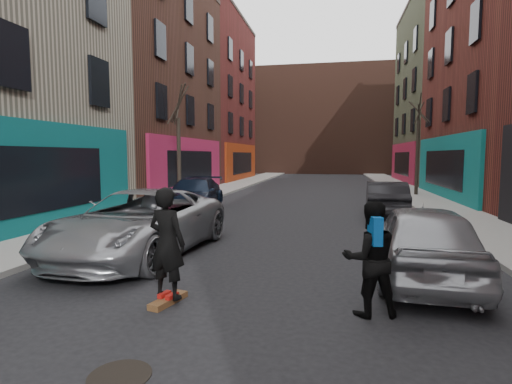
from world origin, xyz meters
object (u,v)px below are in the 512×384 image
at_px(tree_left_far, 179,136).
at_px(parked_right_far, 423,240).
at_px(tree_right_far, 418,136).
at_px(parked_right_end, 386,199).
at_px(pedestrian, 370,258).
at_px(parked_left_end, 194,194).
at_px(skateboard, 168,300).
at_px(parked_left_far, 140,223).
at_px(skateboarder, 167,243).
at_px(manhole, 120,376).

height_order(tree_left_far, parked_right_far, tree_left_far).
relative_size(tree_right_far, parked_right_end, 1.59).
bearing_deg(pedestrian, parked_left_end, -70.89).
relative_size(tree_right_far, skateboard, 8.50).
bearing_deg(skateboard, parked_left_far, 138.38).
bearing_deg(parked_right_end, skateboard, 69.29).
height_order(skateboarder, manhole, skateboarder).
xyz_separation_m(skateboard, pedestrian, (3.22, 0.16, 0.84)).
height_order(parked_left_far, manhole, parked_left_far).
bearing_deg(pedestrian, tree_left_far, -70.45).
distance_m(tree_left_far, tree_right_far, 13.78).
distance_m(skateboard, manhole, 2.19).
height_order(parked_left_end, skateboard, parked_left_end).
distance_m(parked_right_end, skateboard, 11.51).
distance_m(skateboard, pedestrian, 3.33).
bearing_deg(parked_left_end, parked_left_far, -86.47).
distance_m(tree_left_far, parked_right_far, 14.41).
bearing_deg(skateboarder, manhole, 113.72).
xyz_separation_m(tree_left_far, skateboard, (4.99, -12.87, -3.33)).
bearing_deg(skateboard, parked_right_end, 80.08).
bearing_deg(parked_right_far, skateboarder, 30.71).
distance_m(parked_right_end, pedestrian, 10.44).
relative_size(parked_right_far, skateboard, 5.60).
height_order(parked_left_end, skateboarder, skateboarder).
bearing_deg(parked_left_end, skateboarder, -79.06).
bearing_deg(skateboard, parked_right_far, 41.33).
bearing_deg(parked_left_end, manhole, -80.41).
bearing_deg(tree_right_far, parked_right_far, -100.24).
bearing_deg(tree_right_far, parked_left_far, -120.53).
bearing_deg(parked_left_far, skateboarder, -52.45).
xyz_separation_m(tree_right_far, skateboard, (-7.41, -18.87, -3.48)).
height_order(tree_left_far, tree_right_far, tree_right_far).
height_order(parked_right_end, skateboard, parked_right_end).
xyz_separation_m(parked_right_far, skateboarder, (-4.41, -2.26, 0.25)).
relative_size(parked_left_end, skateboarder, 2.71).
bearing_deg(parked_left_far, tree_right_far, 62.80).
height_order(tree_right_far, parked_left_far, tree_right_far).
xyz_separation_m(parked_right_far, skateboard, (-4.41, -2.26, -0.71)).
bearing_deg(parked_left_end, skateboard, -79.06).
distance_m(parked_left_far, parked_right_end, 10.09).
bearing_deg(manhole, parked_left_far, 114.85).
bearing_deg(tree_right_far, parked_left_end, -142.45).
xyz_separation_m(parked_left_far, parked_right_end, (6.68, 7.57, -0.09)).
height_order(skateboard, manhole, skateboard).
height_order(parked_right_end, pedestrian, pedestrian).
distance_m(pedestrian, manhole, 3.78).
bearing_deg(manhole, skateboarder, 99.57).
bearing_deg(manhole, parked_left_end, 106.44).
bearing_deg(skateboard, tree_left_far, 125.35).
height_order(tree_left_far, parked_left_far, tree_left_far).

